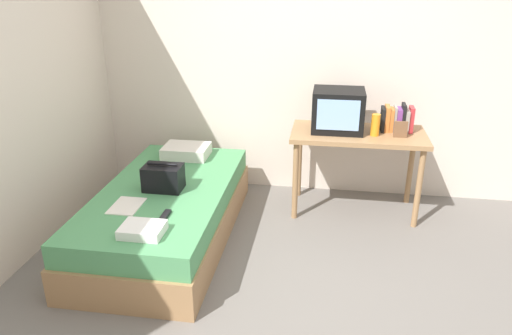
% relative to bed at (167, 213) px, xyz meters
% --- Properties ---
extents(ground_plane, '(8.00, 8.00, 0.00)m').
position_rel_bed_xyz_m(ground_plane, '(1.00, -0.79, -0.22)').
color(ground_plane, slate).
extents(wall_back, '(5.20, 0.10, 2.60)m').
position_rel_bed_xyz_m(wall_back, '(1.00, 1.21, 1.08)').
color(wall_back, beige).
rests_on(wall_back, ground).
extents(bed, '(1.00, 2.00, 0.45)m').
position_rel_bed_xyz_m(bed, '(0.00, 0.00, 0.00)').
color(bed, '#9E754C').
rests_on(bed, ground).
extents(desk, '(1.16, 0.60, 0.76)m').
position_rel_bed_xyz_m(desk, '(1.53, 0.74, 0.44)').
color(desk, '#9E754C').
rests_on(desk, ground).
extents(tv, '(0.44, 0.39, 0.36)m').
position_rel_bed_xyz_m(tv, '(1.34, 0.77, 0.71)').
color(tv, black).
rests_on(tv, desk).
extents(water_bottle, '(0.07, 0.07, 0.19)m').
position_rel_bed_xyz_m(water_bottle, '(1.66, 0.67, 0.63)').
color(water_bottle, orange).
rests_on(water_bottle, desk).
extents(book_row, '(0.27, 0.17, 0.24)m').
position_rel_bed_xyz_m(book_row, '(1.85, 0.83, 0.64)').
color(book_row, black).
rests_on(book_row, desk).
extents(picture_frame, '(0.11, 0.02, 0.14)m').
position_rel_bed_xyz_m(picture_frame, '(1.87, 0.65, 0.60)').
color(picture_frame, brown).
rests_on(picture_frame, desk).
extents(pillow, '(0.41, 0.32, 0.10)m').
position_rel_bed_xyz_m(pillow, '(-0.03, 0.71, 0.28)').
color(pillow, silver).
rests_on(pillow, bed).
extents(handbag, '(0.30, 0.20, 0.22)m').
position_rel_bed_xyz_m(handbag, '(0.00, -0.03, 0.33)').
color(handbag, black).
rests_on(handbag, bed).
extents(magazine, '(0.21, 0.29, 0.01)m').
position_rel_bed_xyz_m(magazine, '(-0.17, -0.36, 0.23)').
color(magazine, white).
rests_on(magazine, bed).
extents(remote_dark, '(0.04, 0.16, 0.02)m').
position_rel_bed_xyz_m(remote_dark, '(0.16, -0.47, 0.24)').
color(remote_dark, black).
rests_on(remote_dark, bed).
extents(folded_towel, '(0.28, 0.22, 0.06)m').
position_rel_bed_xyz_m(folded_towel, '(0.10, -0.73, 0.26)').
color(folded_towel, white).
rests_on(folded_towel, bed).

